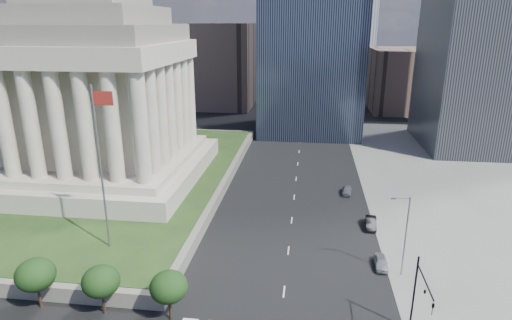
% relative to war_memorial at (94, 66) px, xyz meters
% --- Properties ---
extents(ground, '(500.00, 500.00, 0.00)m').
position_rel_war_memorial_xyz_m(ground, '(34.00, 52.00, -21.40)').
color(ground, black).
rests_on(ground, ground).
extents(plaza_terrace, '(66.00, 70.00, 1.80)m').
position_rel_war_memorial_xyz_m(plaza_terrace, '(-11.00, 2.00, -20.50)').
color(plaza_terrace, '#635E55').
rests_on(plaza_terrace, ground).
extents(plaza_lawn, '(64.00, 68.00, 0.10)m').
position_rel_war_memorial_xyz_m(plaza_lawn, '(-11.00, 2.00, -19.55)').
color(plaza_lawn, '#1F3716').
rests_on(plaza_lawn, plaza_terrace).
extents(war_memorial, '(34.00, 34.00, 39.00)m').
position_rel_war_memorial_xyz_m(war_memorial, '(0.00, 0.00, 0.00)').
color(war_memorial, '#A39889').
rests_on(war_memorial, plaza_lawn).
extents(flagpole, '(2.52, 0.24, 20.00)m').
position_rel_war_memorial_xyz_m(flagpole, '(12.17, -24.00, -8.29)').
color(flagpole, slate).
rests_on(flagpole, plaza_lawn).
extents(midrise_glass, '(26.00, 26.00, 60.00)m').
position_rel_war_memorial_xyz_m(midrise_glass, '(36.00, 47.00, 8.60)').
color(midrise_glass, black).
rests_on(midrise_glass, ground).
extents(building_filler_ne, '(20.00, 30.00, 20.00)m').
position_rel_war_memorial_xyz_m(building_filler_ne, '(66.00, 82.00, -11.40)').
color(building_filler_ne, brown).
rests_on(building_filler_ne, ground).
extents(building_filler_nw, '(24.00, 30.00, 28.00)m').
position_rel_war_memorial_xyz_m(building_filler_nw, '(4.00, 82.00, -7.40)').
color(building_filler_nw, brown).
rests_on(building_filler_nw, ground).
extents(traffic_signal_ne, '(0.30, 5.74, 8.00)m').
position_rel_war_memorial_xyz_m(traffic_signal_ne, '(46.50, -34.30, -16.15)').
color(traffic_signal_ne, black).
rests_on(traffic_signal_ne, ground).
extents(street_lamp_north, '(2.13, 0.22, 10.00)m').
position_rel_war_memorial_xyz_m(street_lamp_north, '(47.33, -23.00, -15.74)').
color(street_lamp_north, slate).
rests_on(street_lamp_north, ground).
extents(parked_sedan_near, '(1.64, 3.84, 1.29)m').
position_rel_war_memorial_xyz_m(parked_sedan_near, '(45.36, -21.53, -20.75)').
color(parked_sedan_near, '#919399').
rests_on(parked_sedan_near, ground).
extents(parked_sedan_mid, '(1.84, 4.36, 1.40)m').
position_rel_war_memorial_xyz_m(parked_sedan_mid, '(45.50, -10.82, -20.70)').
color(parked_sedan_mid, black).
rests_on(parked_sedan_mid, ground).
extents(parked_sedan_far, '(1.99, 3.99, 1.31)m').
position_rel_war_memorial_xyz_m(parked_sedan_far, '(43.00, 1.57, -20.75)').
color(parked_sedan_far, slate).
rests_on(parked_sedan_far, ground).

